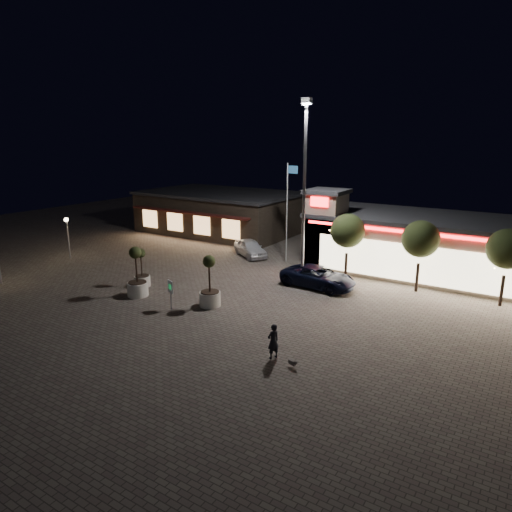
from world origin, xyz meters
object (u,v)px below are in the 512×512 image
Objects in this scene: pedestrian at (273,341)px; planter_left at (142,275)px; pickup_truck at (318,277)px; planter_mid at (137,281)px; valet_sign at (170,289)px; white_sedan at (250,248)px.

pedestrian is 0.63× the size of planter_left.
pedestrian reaches higher than pickup_truck.
planter_mid reaches higher than pickup_truck.
pickup_truck is at bearing -141.20° from pedestrian.
pickup_truck is 1.58× the size of planter_mid.
planter_left reaches higher than valet_sign.
valet_sign is (-8.31, 2.10, 0.41)m from pedestrian.
planter_mid is at bearing 134.38° from pickup_truck.
pedestrian is 0.51× the size of planter_mid.
planter_mid reaches higher than planter_left.
white_sedan is 2.39× the size of valet_sign.
planter_left is at bearing -83.58° from pedestrian.
pickup_truck is 10.20m from valet_sign.
valet_sign is (3.44, -0.59, 0.24)m from planter_mid.
planter_left is (-1.78, -10.83, 0.09)m from white_sedan.
valet_sign reaches higher than pedestrian.
planter_mid reaches higher than pedestrian.
white_sedan is 10.97m from planter_left.
planter_left reaches higher than pedestrian.
pedestrian is 13.65m from planter_left.
white_sedan is at bearing -118.86° from pedestrian.
planter_left is (-10.28, -6.33, 0.10)m from pickup_truck.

